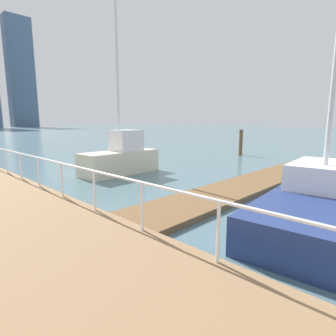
{
  "coord_description": "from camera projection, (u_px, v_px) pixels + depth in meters",
  "views": [
    {
      "loc": [
        -6.66,
        3.81,
        2.69
      ],
      "look_at": [
        -0.77,
        9.53,
        1.28
      ],
      "focal_mm": 28.53,
      "sensor_mm": 36.0,
      "label": 1
    }
  ],
  "objects": [
    {
      "name": "ground_plane",
      "position": [
        54.0,
        167.0,
        16.28
      ],
      "size": [
        300.0,
        300.0,
        0.0
      ],
      "primitive_type": "plane",
      "color": "slate"
    },
    {
      "name": "floating_dock",
      "position": [
        250.0,
        184.0,
        11.36
      ],
      "size": [
        14.44,
        2.0,
        0.18
      ],
      "primitive_type": "cube",
      "color": "brown",
      "rests_on": "ground_plane"
    },
    {
      "name": "boardwalk_railing",
      "position": [
        115.0,
        184.0,
        6.24
      ],
      "size": [
        0.06,
        24.86,
        1.08
      ],
      "color": "white",
      "rests_on": "boardwalk"
    },
    {
      "name": "dock_piling_1",
      "position": [
        241.0,
        143.0,
        21.79
      ],
      "size": [
        0.3,
        0.3,
        2.1
      ],
      "primitive_type": "cylinder",
      "color": "brown",
      "rests_on": "ground_plane"
    },
    {
      "name": "moored_boat_1",
      "position": [
        322.0,
        199.0,
        7.41
      ],
      "size": [
        7.24,
        2.81,
        6.14
      ],
      "color": "navy",
      "rests_on": "ground_plane"
    },
    {
      "name": "moored_boat_2",
      "position": [
        121.0,
        157.0,
        14.1
      ],
      "size": [
        4.36,
        1.78,
        8.86
      ],
      "color": "beige",
      "rests_on": "ground_plane"
    },
    {
      "name": "skyline_tower_5",
      "position": [
        21.0,
        73.0,
        150.9
      ],
      "size": [
        13.51,
        8.09,
        59.95
      ],
      "primitive_type": "cube",
      "rotation": [
        0.0,
        0.0,
        -0.01
      ],
      "color": "slate",
      "rests_on": "ground_plane"
    }
  ]
}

